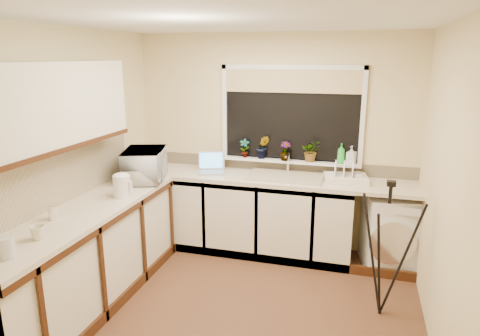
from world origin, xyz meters
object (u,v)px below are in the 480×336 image
at_px(plant_a, 245,148).
at_px(soap_bottle_clear, 351,155).
at_px(laptop, 212,167).
at_px(plant_d, 311,151).
at_px(cup_back, 358,178).
at_px(washing_machine, 391,231).
at_px(cup_left, 38,233).
at_px(soap_bottle_green, 341,153).
at_px(steel_jar, 54,213).
at_px(plant_b, 263,147).
at_px(glass_jug, 7,248).
at_px(kettle, 122,186).
at_px(microwave, 145,165).
at_px(tripod, 385,250).
at_px(plant_c, 285,151).
at_px(dish_rack, 346,179).

relative_size(plant_a, soap_bottle_clear, 1.10).
distance_m(laptop, plant_d, 1.15).
relative_size(laptop, cup_back, 2.81).
distance_m(washing_machine, cup_left, 3.41).
bearing_deg(cup_back, soap_bottle_green, 136.68).
bearing_deg(steel_jar, soap_bottle_green, 42.00).
xyz_separation_m(plant_b, soap_bottle_green, (0.88, 0.00, -0.02)).
bearing_deg(soap_bottle_clear, soap_bottle_green, -173.06).
bearing_deg(washing_machine, cup_left, -151.31).
relative_size(washing_machine, plant_d, 3.33).
bearing_deg(plant_a, soap_bottle_clear, 0.80).
xyz_separation_m(soap_bottle_green, cup_left, (-2.02, -2.32, -0.21)).
distance_m(glass_jug, steel_jar, 0.70).
bearing_deg(plant_d, kettle, -141.26).
bearing_deg(kettle, microwave, 96.80).
relative_size(tripod, microwave, 2.04).
xyz_separation_m(glass_jug, microwave, (-0.01, 1.92, 0.09)).
bearing_deg(plant_b, plant_d, 0.33).
height_order(tripod, glass_jug, tripod).
xyz_separation_m(laptop, kettle, (-0.50, -1.10, 0.05)).
height_order(washing_machine, kettle, kettle).
bearing_deg(plant_b, plant_c, -4.88).
relative_size(washing_machine, plant_c, 3.69).
distance_m(plant_a, soap_bottle_green, 1.09).
bearing_deg(soap_bottle_green, soap_bottle_clear, 6.94).
relative_size(washing_machine, soap_bottle_green, 3.55).
height_order(plant_b, plant_c, plant_b).
height_order(kettle, soap_bottle_green, soap_bottle_green).
xyz_separation_m(washing_machine, steel_jar, (-2.75, -1.78, 0.56)).
relative_size(kettle, cup_left, 1.90).
xyz_separation_m(washing_machine, glass_jug, (-2.57, -2.45, 0.58)).
distance_m(washing_machine, cup_back, 0.68).
height_order(glass_jug, soap_bottle_green, soap_bottle_green).
xyz_separation_m(plant_c, soap_bottle_green, (0.61, 0.02, 0.00)).
height_order(laptop, microwave, microwave).
bearing_deg(steel_jar, plant_a, 61.05).
relative_size(cup_back, cup_left, 1.23).
relative_size(washing_machine, plant_b, 3.00).
bearing_deg(dish_rack, cup_left, -143.62).
bearing_deg(laptop, cup_back, -18.70).
distance_m(kettle, glass_jug, 1.34).
height_order(steel_jar, soap_bottle_green, soap_bottle_green).
xyz_separation_m(steel_jar, plant_d, (1.84, 1.96, 0.21)).
xyz_separation_m(laptop, plant_d, (1.11, 0.19, 0.21)).
bearing_deg(tripod, plant_c, 121.25).
xyz_separation_m(soap_bottle_green, soap_bottle_clear, (0.11, 0.01, -0.01)).
bearing_deg(kettle, plant_c, 43.72).
height_order(washing_machine, cup_left, cup_left).
bearing_deg(plant_b, tripod, -41.11).
bearing_deg(soap_bottle_green, plant_b, -180.00).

